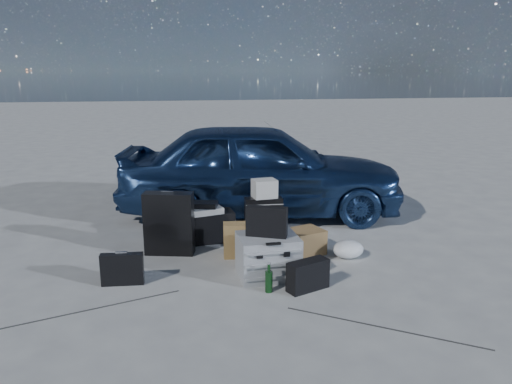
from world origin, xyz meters
The scene contains 16 objects.
ground centered at (0.00, 0.00, 0.00)m, with size 60.00×60.00×0.00m, color beige.
car centered at (0.56, 2.12, 0.65)m, with size 1.54×3.83×1.31m, color navy.
pelican_case centered at (0.21, -0.04, 0.21)m, with size 0.57×0.47×0.41m, color #A6A8AB.
laptop_bag centered at (0.20, -0.05, 0.56)m, with size 0.39×0.10×0.30m, color black.
briefcase centered at (-1.17, 0.01, 0.15)m, with size 0.39×0.09×0.31m, color black.
suitcase_left centered at (-0.72, 0.77, 0.34)m, with size 0.53×0.19×0.69m, color black.
suitcase_right centered at (0.37, 1.00, 0.26)m, with size 0.44×0.16×0.53m, color black.
white_carton centered at (0.39, 1.02, 0.63)m, with size 0.27×0.21×0.21m, color beige.
duffel_bag centered at (-0.33, 1.10, 0.18)m, with size 0.71×0.31×0.36m, color black.
flat_box_white centered at (-0.32, 1.08, 0.39)m, with size 0.40×0.30×0.07m, color beige.
flat_box_black centered at (-0.30, 1.08, 0.46)m, with size 0.28×0.20×0.06m, color black.
kraft_bag centered at (-0.01, 0.54, 0.19)m, with size 0.28×0.17×0.38m, color olive.
cardboard_box centered at (0.75, 0.50, 0.14)m, with size 0.36×0.32×0.27m, color #8D5F3D.
plastic_bag centered at (1.17, 0.29, 0.09)m, with size 0.34×0.29×0.19m, color white.
messenger_bag centered at (0.51, -0.41, 0.14)m, with size 0.40×0.15×0.28m, color black.
green_bottle centered at (0.15, -0.39, 0.14)m, with size 0.07×0.07×0.27m, color black.
Camera 1 is at (-0.72, -4.52, 1.97)m, focal length 35.00 mm.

